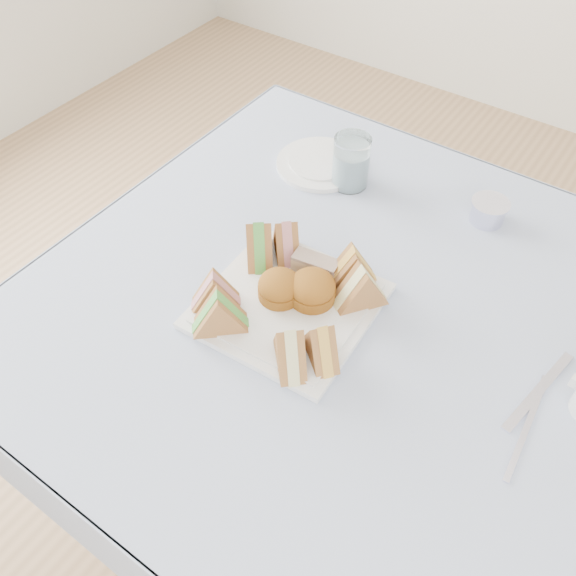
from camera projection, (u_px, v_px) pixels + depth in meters
The scene contains 20 objects.
floor at pixel (324, 487), 1.59m from camera, with size 4.00×4.00×0.00m, color #9E7751.
table at pixel (331, 414), 1.32m from camera, with size 0.90×0.90×0.74m, color brown.
tablecloth at pixel (343, 302), 1.04m from camera, with size 1.02×1.02×0.01m, color #92A0D0.
serving_plate at pixel (288, 306), 1.02m from camera, with size 0.27×0.27×0.01m, color white.
sandwich_fl_a at pixel (215, 290), 0.99m from camera, with size 0.08×0.04×0.07m, color #9C623B, non-canonical shape.
sandwich_fl_b at pixel (219, 311), 0.95m from camera, with size 0.09×0.04×0.08m, color #9C623B, non-canonical shape.
sandwich_fr_a at pixel (321, 342), 0.92m from camera, with size 0.08×0.04×0.07m, color #9C623B, non-canonical shape.
sandwich_fr_b at pixel (290, 347), 0.91m from camera, with size 0.09×0.04×0.08m, color #9C623B, non-canonical shape.
sandwich_bl_a at pixel (259, 241), 1.06m from camera, with size 0.09×0.04×0.08m, color #9C623B, non-canonical shape.
sandwich_bl_b at pixel (286, 238), 1.07m from camera, with size 0.08×0.04×0.08m, color #9C623B, non-canonical shape.
sandwich_br_a at pixel (361, 286), 0.99m from camera, with size 0.09×0.04×0.08m, color #9C623B, non-canonical shape.
sandwich_br_b at pixel (352, 265), 1.02m from camera, with size 0.09×0.04×0.08m, color #9C623B, non-canonical shape.
scone_left at pixel (280, 287), 1.01m from camera, with size 0.07×0.07×0.05m, color brown.
scone_right at pixel (312, 289), 1.00m from camera, with size 0.08×0.08×0.05m, color brown.
pastry_slice at pixel (316, 266), 1.05m from camera, with size 0.08×0.03×0.04m, color #C1AB8A.
side_plate at pixel (320, 164), 1.29m from camera, with size 0.19×0.19×0.01m, color white.
water_glass at pixel (351, 162), 1.21m from camera, with size 0.07×0.07×0.11m, color white.
tea_strainer at pixel (488, 212), 1.16m from camera, with size 0.07×0.07×0.04m, color silver.
knife at pixel (539, 391), 0.91m from camera, with size 0.01×0.19×0.00m, color silver.
fork at pixel (523, 436), 0.87m from camera, with size 0.01×0.16×0.00m, color silver.
Camera 1 is at (0.31, -0.61, 1.53)m, focal length 38.00 mm.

